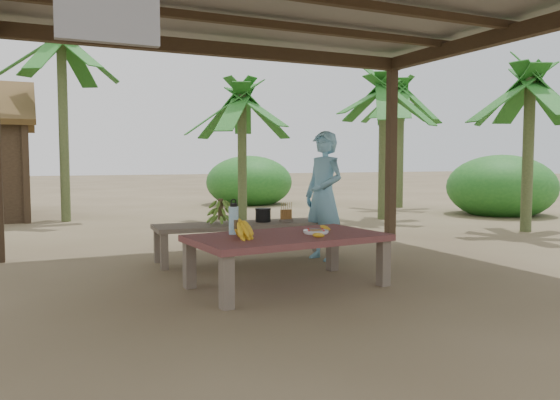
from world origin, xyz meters
name	(u,v)px	position (x,y,z in m)	size (l,w,h in m)	color
ground	(298,279)	(0.00, 0.00, 0.00)	(80.00, 80.00, 0.00)	brown
work_table	(287,242)	(-0.24, -0.26, 0.43)	(1.89, 1.16, 0.50)	brown
bench	(247,227)	(-0.09, 1.21, 0.39)	(2.23, 0.72, 0.45)	brown
ripe_banana_bunch	(236,229)	(-0.78, -0.32, 0.59)	(0.31, 0.26, 0.19)	yellow
plate	(316,232)	(0.04, -0.30, 0.52)	(0.24, 0.24, 0.04)	white
loose_banana_front	(319,235)	(-0.07, -0.55, 0.52)	(0.04, 0.17, 0.04)	yellow
loose_banana_side	(325,228)	(0.25, -0.10, 0.52)	(0.04, 0.16, 0.04)	yellow
water_flask	(234,219)	(-0.69, -0.01, 0.64)	(0.09, 0.09, 0.34)	#43A3D3
green_banana_stalk	(221,211)	(-0.41, 1.22, 0.61)	(0.27, 0.27, 0.31)	#598C2D
cooking_pot	(263,215)	(0.13, 1.23, 0.53)	(0.19, 0.19, 0.16)	black
skewer_rack	(286,212)	(0.40, 1.13, 0.57)	(0.18, 0.08, 0.24)	#A57F47
woman	(324,196)	(0.77, 0.86, 0.78)	(0.57, 0.37, 1.55)	#6EB0D1
banana_plant_ne	(384,99)	(4.06, 4.30, 2.42)	(1.80, 1.80, 2.90)	#596638
banana_plant_n	(242,109)	(1.41, 5.33, 2.21)	(1.80, 1.80, 2.68)	#596638
banana_plant_nw	(61,52)	(-1.82, 6.54, 3.27)	(1.80, 1.80, 3.77)	#596638
banana_plant_e	(530,95)	(5.13, 1.70, 2.28)	(1.80, 1.80, 2.76)	#596638
banana_plant_far	(401,100)	(6.07, 6.41, 2.69)	(1.80, 1.80, 3.18)	#596638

